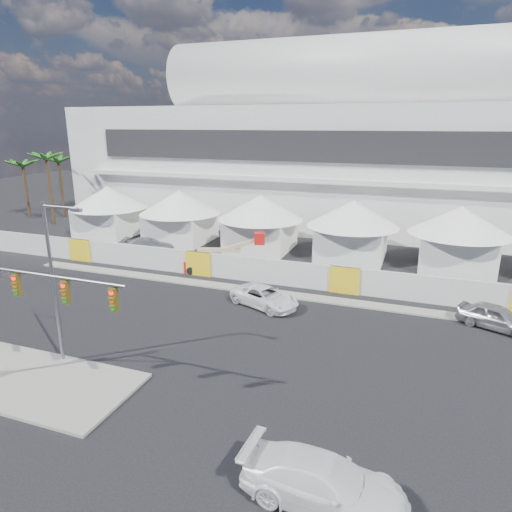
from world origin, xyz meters
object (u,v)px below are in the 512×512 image
(pickup_curb, at_px, (265,297))
(boom_lift, at_px, (213,262))
(traffic_mast, at_px, (12,312))
(pickup_near, at_px, (323,482))
(sedan_silver, at_px, (496,317))
(lot_car_c, at_px, (149,245))
(streetlight_median, at_px, (55,273))

(pickup_curb, relative_size, boom_lift, 0.71)
(pickup_curb, xyz_separation_m, traffic_mast, (-7.64, -13.32, 3.13))
(pickup_curb, bearing_deg, traffic_mast, 172.28)
(pickup_near, distance_m, boom_lift, 25.01)
(sedan_silver, bearing_deg, lot_car_c, 99.10)
(lot_car_c, bearing_deg, pickup_near, -154.72)
(sedan_silver, relative_size, traffic_mast, 0.51)
(pickup_near, relative_size, streetlight_median, 0.66)
(sedan_silver, relative_size, boom_lift, 0.64)
(lot_car_c, height_order, streetlight_median, streetlight_median)
(boom_lift, bearing_deg, pickup_near, -73.95)
(sedan_silver, distance_m, pickup_near, 18.26)
(pickup_near, height_order, streetlight_median, streetlight_median)
(streetlight_median, height_order, boom_lift, streetlight_median)
(pickup_curb, relative_size, pickup_near, 0.90)
(sedan_silver, distance_m, boom_lift, 21.36)
(lot_car_c, distance_m, traffic_mast, 23.64)
(streetlight_median, bearing_deg, traffic_mast, -96.88)
(traffic_mast, bearing_deg, boom_lift, 86.68)
(sedan_silver, height_order, boom_lift, boom_lift)
(lot_car_c, height_order, traffic_mast, traffic_mast)
(pickup_near, xyz_separation_m, boom_lift, (-13.90, 20.79, 0.12))
(sedan_silver, distance_m, traffic_mast, 26.80)
(sedan_silver, height_order, pickup_curb, sedan_silver)
(sedan_silver, relative_size, pickup_curb, 0.90)
(pickup_near, relative_size, traffic_mast, 0.64)
(pickup_near, xyz_separation_m, traffic_mast, (-14.99, 1.95, 3.01))
(pickup_curb, height_order, streetlight_median, streetlight_median)
(pickup_near, xyz_separation_m, lot_car_c, (-22.35, 24.20, -0.09))
(pickup_curb, height_order, lot_car_c, lot_car_c)
(boom_lift, bearing_deg, streetlight_median, -110.48)
(pickup_near, height_order, boom_lift, boom_lift)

